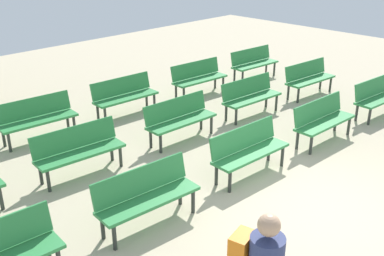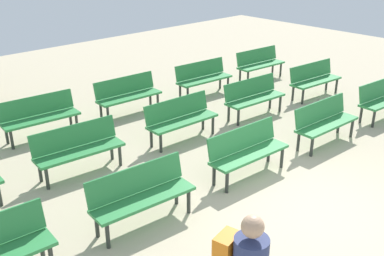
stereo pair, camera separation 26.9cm
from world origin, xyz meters
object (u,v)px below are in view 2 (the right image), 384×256
at_px(bench_r0_c1, 141,193).
at_px(bench_r0_c2, 247,149).
at_px(bench_r1_c1, 78,147).
at_px(bench_r1_c4, 314,78).
at_px(bench_r1_c3, 253,95).
at_px(bench_r0_c4, 383,97).
at_px(bench_r2_c1, 39,115).
at_px(bench_r0_c3, 324,120).
at_px(bench_r2_c3, 203,76).
at_px(bench_r1_c2, 181,117).
at_px(bench_r2_c2, 128,93).
at_px(bench_r2_c4, 259,62).

distance_m(bench_r0_c1, bench_r0_c2, 2.26).
height_order(bench_r0_c2, bench_r1_c1, same).
bearing_deg(bench_r1_c4, bench_r1_c3, -179.66).
relative_size(bench_r0_c4, bench_r2_c1, 1.00).
xyz_separation_m(bench_r0_c1, bench_r0_c3, (4.45, -0.29, 0.00)).
xyz_separation_m(bench_r0_c2, bench_r2_c3, (2.52, 3.70, 0.00)).
bearing_deg(bench_r1_c3, bench_r0_c3, -88.95).
relative_size(bench_r1_c2, bench_r2_c1, 0.99).
height_order(bench_r0_c1, bench_r1_c3, same).
bearing_deg(bench_r2_c2, bench_r1_c3, -42.90).
xyz_separation_m(bench_r0_c2, bench_r0_c3, (2.20, -0.19, 0.00)).
bearing_deg(bench_r0_c3, bench_r2_c4, 58.80).
relative_size(bench_r0_c2, bench_r0_c3, 1.00).
bearing_deg(bench_r1_c1, bench_r2_c1, 89.04).
relative_size(bench_r0_c3, bench_r0_c4, 0.99).
bearing_deg(bench_r2_c3, bench_r0_c1, -138.65).
relative_size(bench_r0_c1, bench_r2_c4, 1.00).
distance_m(bench_r0_c4, bench_r1_c2, 4.86).
height_order(bench_r0_c1, bench_r2_c3, same).
bearing_deg(bench_r2_c4, bench_r1_c4, -90.85).
relative_size(bench_r0_c2, bench_r2_c2, 1.00).
xyz_separation_m(bench_r0_c3, bench_r1_c4, (2.36, 1.79, 0.00)).
bearing_deg(bench_r2_c2, bench_r0_c3, -61.52).
distance_m(bench_r1_c3, bench_r1_c4, 2.25).
distance_m(bench_r1_c2, bench_r2_c4, 4.86).
bearing_deg(bench_r1_c1, bench_r2_c2, 42.34).
relative_size(bench_r1_c4, bench_r2_c4, 1.00).
bearing_deg(bench_r1_c3, bench_r2_c3, 88.29).
height_order(bench_r1_c3, bench_r2_c3, same).
bearing_deg(bench_r0_c2, bench_r1_c3, 40.93).
height_order(bench_r1_c2, bench_r2_c4, same).
distance_m(bench_r0_c2, bench_r2_c4, 5.94).
height_order(bench_r0_c1, bench_r2_c4, same).
xyz_separation_m(bench_r1_c3, bench_r2_c4, (2.42, 1.80, 0.00)).
distance_m(bench_r0_c4, bench_r1_c4, 1.95).
relative_size(bench_r1_c2, bench_r2_c3, 0.99).
distance_m(bench_r0_c3, bench_r2_c2, 4.56).
bearing_deg(bench_r1_c4, bench_r2_c1, 164.31).
xyz_separation_m(bench_r2_c1, bench_r2_c2, (2.17, -0.13, 0.00)).
height_order(bench_r1_c4, bench_r2_c1, same).
bearing_deg(bench_r1_c1, bench_r0_c1, -88.38).
bearing_deg(bench_r0_c4, bench_r1_c3, 140.14).
bearing_deg(bench_r0_c3, bench_r2_c1, 136.89).
bearing_deg(bench_r0_c4, bench_r0_c1, -178.70).
height_order(bench_r2_c3, bench_r2_c4, same).
bearing_deg(bench_r1_c1, bench_r1_c2, 0.48).
xyz_separation_m(bench_r0_c2, bench_r1_c3, (2.31, 1.78, 0.00)).
distance_m(bench_r0_c2, bench_r0_c3, 2.20).
xyz_separation_m(bench_r1_c1, bench_r1_c3, (4.44, -0.34, 0.00)).
bearing_deg(bench_r0_c3, bench_r1_c4, 39.89).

